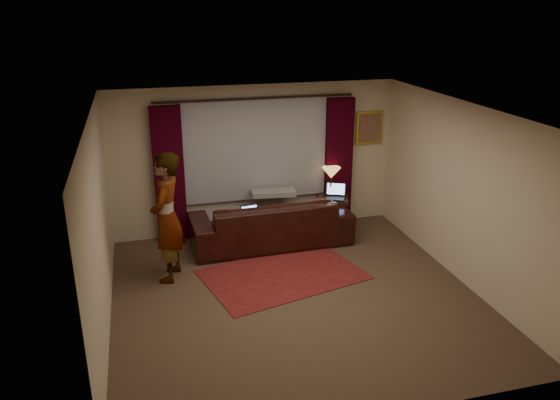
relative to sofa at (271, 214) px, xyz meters
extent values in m
cube|color=brown|center=(-0.10, -1.81, -0.55)|extent=(5.00, 5.00, 0.01)
cube|color=silver|center=(-0.10, -1.81, 2.06)|extent=(5.00, 5.00, 0.02)
cube|color=beige|center=(-0.10, 0.69, 0.76)|extent=(5.00, 0.02, 2.60)
cube|color=beige|center=(-0.10, -4.31, 0.76)|extent=(5.00, 0.02, 2.60)
cube|color=beige|center=(-2.60, -1.81, 0.76)|extent=(0.02, 5.00, 2.60)
cube|color=beige|center=(2.40, -1.81, 0.76)|extent=(0.02, 5.00, 2.60)
cube|color=#A0A0A8|center=(-0.10, 0.63, 0.96)|extent=(2.50, 0.05, 1.80)
cube|color=black|center=(-1.60, 0.58, 0.64)|extent=(0.50, 0.14, 2.30)
cube|color=black|center=(1.40, 0.58, 0.64)|extent=(0.50, 0.14, 2.30)
cylinder|color=black|center=(-0.10, 0.58, 1.84)|extent=(0.04, 0.04, 3.40)
cube|color=gold|center=(2.00, 0.66, 1.21)|extent=(0.50, 0.04, 0.60)
imported|color=black|center=(0.00, 0.00, 0.00)|extent=(2.71, 1.23, 1.08)
cube|color=gray|center=(0.13, 0.33, 0.53)|extent=(0.78, 0.39, 0.09)
ellipsoid|color=brown|center=(0.86, -0.11, 0.10)|extent=(0.56, 0.49, 0.20)
cube|color=maroon|center=(-0.11, -1.17, -0.53)|extent=(2.59, 2.03, 0.01)
cube|color=black|center=(1.23, 0.32, -0.23)|extent=(0.67, 0.67, 0.61)
imported|color=gray|center=(-1.74, -0.82, 0.43)|extent=(0.72, 0.72, 1.93)
camera|label=1|loc=(-2.03, -8.28, 3.38)|focal=35.00mm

